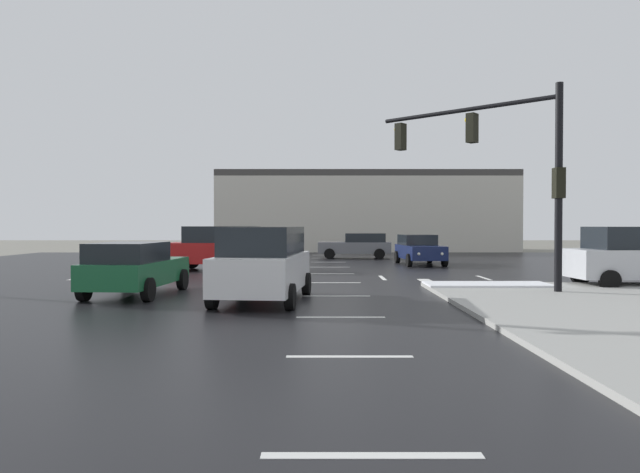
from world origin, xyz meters
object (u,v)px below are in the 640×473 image
suv_red (223,247)px  sedan_grey (358,245)px  traffic_signal_mast (503,156)px  suv_white (265,262)px  sedan_navy (420,249)px  sedan_green (136,267)px

suv_red → sedan_grey: 11.86m
suv_red → sedan_grey: (6.89, 9.65, -0.24)m
traffic_signal_mast → suv_red: 13.91m
suv_white → sedan_navy: size_ratio=1.08×
traffic_signal_mast → sedan_grey: size_ratio=1.33×
traffic_signal_mast → sedan_green: size_ratio=1.33×
sedan_grey → sedan_navy: 6.50m
sedan_navy → sedan_green: 17.52m
suv_red → sedan_green: (-0.91, -10.02, -0.24)m
traffic_signal_mast → suv_white: size_ratio=1.24×
sedan_green → suv_white: bearing=-104.3°
suv_red → sedan_green: bearing=85.8°
sedan_grey → sedan_navy: bearing=120.0°
traffic_signal_mast → sedan_navy: bearing=-45.3°
suv_red → sedan_grey: suv_red is taller
suv_white → sedan_green: (-3.92, 1.30, -0.24)m
traffic_signal_mast → sedan_green: traffic_signal_mast is taller
sedan_green → suv_red: bearing=-1.1°
sedan_grey → sedan_green: 21.17m
sedan_navy → traffic_signal_mast: bearing=-1.4°
sedan_grey → sedan_green: (-7.80, -19.68, 0.00)m
suv_red → sedan_grey: bearing=-124.5°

